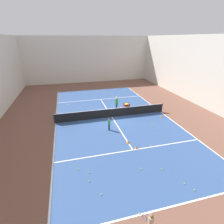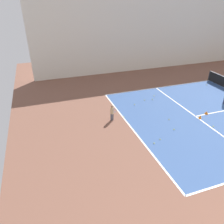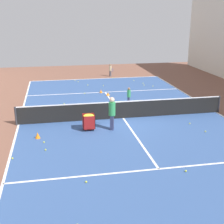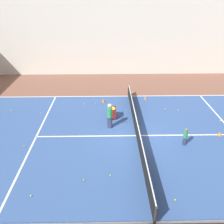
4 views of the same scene
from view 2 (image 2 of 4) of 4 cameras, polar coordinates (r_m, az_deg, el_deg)
The scene contains 18 objects.
line_baseline_near at distance 14.08m, azimuth 5.26°, elevation -4.34°, with size 11.24×0.10×0.00m, color white.
line_sideline_left at distance 24.05m, azimuth 23.98°, elevation 7.55°, with size 0.10×21.71×0.00m, color white.
line_service_near at distance 16.49m, azimuth 20.97°, elevation -1.05°, with size 11.24×0.10×0.00m, color white.
hall_enclosure_left at distance 27.32m, azimuth 17.79°, elevation 19.61°, with size 0.15×32.98×8.00m.
player_near_baseline at distance 14.65m, azimuth 0.04°, elevation 0.11°, with size 0.35×0.54×1.13m.
training_cone_1 at distance 16.29m, azimuth 22.05°, elevation -1.17°, with size 0.21×0.21×0.23m, color orange.
training_cone_3 at distance 17.06m, azimuth 23.46°, elevation -0.15°, with size 0.26×0.26×0.21m, color orange.
tennis_ball_3 at distance 15.63m, azimuth 24.91°, elevation -3.43°, with size 0.07×0.07×0.07m, color yellow.
tennis_ball_4 at distance 14.44m, azimuth 15.89°, elevation -4.38°, with size 0.07×0.07×0.07m, color yellow.
tennis_ball_5 at distance 18.79m, azimuth 10.93°, elevation 4.17°, with size 0.07×0.07×0.07m, color yellow.
tennis_ball_9 at distance 15.47m, azimuth 14.67°, elevation -1.84°, with size 0.07×0.07×0.07m, color yellow.
tennis_ball_11 at distance 17.05m, azimuth 5.91°, elevation 1.95°, with size 0.07×0.07×0.07m, color yellow.
tennis_ball_13 at distance 12.92m, azimuth 10.95°, elevation -7.98°, with size 0.07×0.07×0.07m, color yellow.
tennis_ball_14 at distance 15.28m, azimuth 3.09°, elevation -1.28°, with size 0.07×0.07×0.07m, color yellow.
tennis_ball_17 at distance 13.32m, azimuth 12.47°, elevation -6.94°, with size 0.07×0.07×0.07m, color yellow.
tennis_ball_21 at distance 18.11m, azimuth 10.51°, elevation 3.25°, with size 0.07×0.07×0.07m, color yellow.
tennis_ball_22 at distance 17.89m, azimuth 8.51°, elevation 3.10°, with size 0.07×0.07×0.07m, color yellow.
tennis_ball_23 at distance 22.67m, azimuth 23.53°, elevation 6.54°, with size 0.07×0.07×0.07m, color yellow.
Camera 2 is at (10.71, -15.94, 7.60)m, focal length 35.00 mm.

